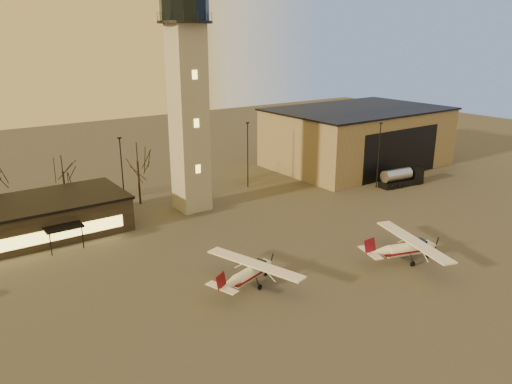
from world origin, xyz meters
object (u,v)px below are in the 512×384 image
Objects in this scene: hangar at (357,137)px; cessna_rear at (252,274)px; terminal at (13,223)px; cessna_front at (409,251)px; fuel_truck at (401,179)px; control_tower at (188,87)px.

cessna_rear is at bearing -147.60° from hangar.
cessna_front is at bearing -42.57° from terminal.
fuel_truck is (21.42, 18.37, 0.01)m from cessna_front.
hangar reaches higher than terminal.
hangar is 49.77m from cessna_rear.
fuel_truck is (31.94, -9.52, -15.21)m from control_tower.
cessna_front is at bearing -34.90° from cessna_rear.
cessna_rear is at bearing 179.24° from cessna_front.
fuel_truck is (-4.06, -13.50, -4.04)m from hangar.
control_tower is at bearing -5.15° from terminal.
terminal is at bearing 154.55° from cessna_front.
fuel_truck is at bearing 57.74° from cessna_front.
control_tower reaches higher than cessna_front.
control_tower is at bearing 170.35° from fuel_truck.
hangar is 1.20× the size of terminal.
cessna_front is 1.08× the size of cessna_rear.
control_tower is at bearing 58.40° from cessna_rear.
cessna_rear is (16.11, -24.58, -1.14)m from terminal.
cessna_front is at bearing -69.33° from control_tower.
hangar is at bearing 6.31° from control_tower.
hangar reaches higher than cessna_rear.
hangar is 14.66m from fuel_truck.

